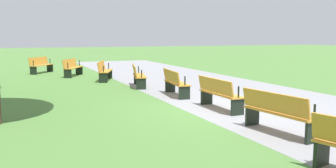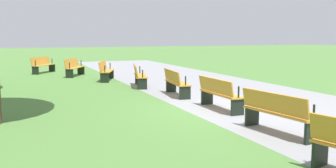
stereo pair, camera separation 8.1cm
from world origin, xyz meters
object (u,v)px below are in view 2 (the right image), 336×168
Objects in this scene: bench_4 at (176,82)px; bench_6 at (277,112)px; bench_0 at (43,65)px; bench_2 at (106,70)px; bench_1 at (74,67)px; bench_3 at (139,75)px; bench_5 at (219,93)px.

bench_6 is at bearing 7.02° from bench_4.
bench_0 is 0.94× the size of bench_2.
bench_0 is 2.67m from bench_1.
bench_5 is (5.29, 0.65, 0.00)m from bench_3.
bench_2 is at bearing -148.51° from bench_3.
bench_4 is (2.63, 0.49, 0.00)m from bench_3.
bench_2 is 5.33m from bench_4.
bench_0 and bench_5 have the same top height.
bench_2 is 1.03× the size of bench_5.
bench_2 and bench_4 have the same top height.
bench_4 is (7.60, 2.39, 0.00)m from bench_1.
bench_1 is at bearing -145.02° from bench_3.
bench_0 is 0.94× the size of bench_3.
bench_2 is 2.67m from bench_3.
bench_2 is (2.43, 1.10, 0.00)m from bench_1.
bench_0 is 5.32m from bench_2.
bench_6 is (10.50, 1.29, 0.00)m from bench_2.
bench_5 is at bearing 52.55° from bench_0.
bench_1 is 0.98× the size of bench_4.
bench_2 is 0.99× the size of bench_3.
bench_4 and bench_5 have the same top height.
bench_1 is 0.98× the size of bench_6.
bench_1 is at bearing -176.55° from bench_6.
bench_5 is 0.98× the size of bench_6.
bench_4 and bench_6 have the same top height.
bench_0 and bench_1 have the same top height.
bench_0 is 0.95× the size of bench_4.
bench_3 is 1.01× the size of bench_4.
bench_6 is (5.33, -0.00, 0.00)m from bench_4.
bench_0 is 10.58m from bench_4.
bench_4 is 5.33m from bench_6.
bench_4 is (9.88, 3.78, 0.00)m from bench_0.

